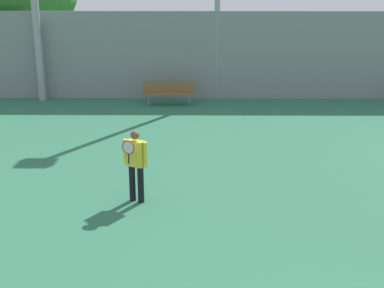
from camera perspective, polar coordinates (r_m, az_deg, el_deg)
tennis_player at (r=11.75m, az=-6.04°, el=-1.91°), size 0.55×0.51×1.65m
bench_courtside_near at (r=20.69m, az=-2.48°, el=5.66°), size 1.99×0.40×0.86m
back_fence at (r=21.57m, az=3.54°, el=9.38°), size 34.43×0.06×3.47m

